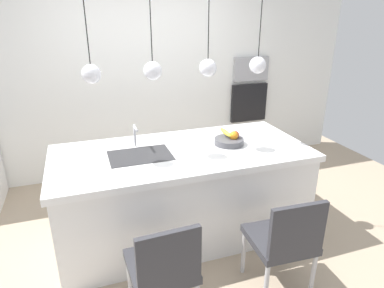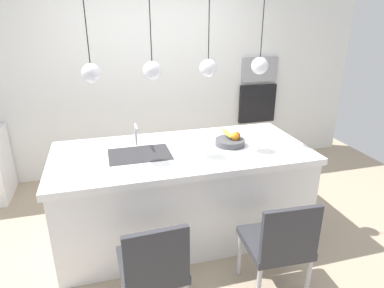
# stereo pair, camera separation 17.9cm
# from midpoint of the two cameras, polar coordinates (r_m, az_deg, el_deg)

# --- Properties ---
(floor) EXTENTS (6.60, 6.60, 0.00)m
(floor) POSITION_cam_midpoint_polar(r_m,az_deg,el_deg) (3.61, -3.02, -14.42)
(floor) COLOR tan
(floor) RESTS_ON ground
(back_wall) EXTENTS (6.00, 0.10, 2.60)m
(back_wall) POSITION_cam_midpoint_polar(r_m,az_deg,el_deg) (4.61, -9.15, 11.00)
(back_wall) COLOR white
(back_wall) RESTS_ON ground
(kitchen_island) EXTENTS (2.40, 1.10, 0.90)m
(kitchen_island) POSITION_cam_midpoint_polar(r_m,az_deg,el_deg) (3.36, -3.17, -8.15)
(kitchen_island) COLOR white
(kitchen_island) RESTS_ON ground
(sink_basin) EXTENTS (0.56, 0.40, 0.02)m
(sink_basin) POSITION_cam_midpoint_polar(r_m,az_deg,el_deg) (3.09, -10.41, -2.03)
(sink_basin) COLOR #2D2D30
(sink_basin) RESTS_ON kitchen_island
(faucet) EXTENTS (0.02, 0.17, 0.22)m
(faucet) POSITION_cam_midpoint_polar(r_m,az_deg,el_deg) (3.24, -11.19, 1.78)
(faucet) COLOR silver
(faucet) RESTS_ON kitchen_island
(fruit_bowl) EXTENTS (0.29, 0.29, 0.15)m
(fruit_bowl) POSITION_cam_midpoint_polar(r_m,az_deg,el_deg) (3.30, 4.89, 0.70)
(fruit_bowl) COLOR #4C4C51
(fruit_bowl) RESTS_ON kitchen_island
(microwave) EXTENTS (0.54, 0.08, 0.34)m
(microwave) POSITION_cam_midpoint_polar(r_m,az_deg,el_deg) (5.03, 8.88, 12.49)
(microwave) COLOR #9E9EA3
(microwave) RESTS_ON back_wall
(oven) EXTENTS (0.56, 0.08, 0.56)m
(oven) POSITION_cam_midpoint_polar(r_m,az_deg,el_deg) (5.13, 8.57, 6.96)
(oven) COLOR black
(oven) RESTS_ON back_wall
(chair_near) EXTENTS (0.46, 0.49, 0.89)m
(chair_near) POSITION_cam_midpoint_polar(r_m,az_deg,el_deg) (2.43, -7.15, -20.02)
(chair_near) COLOR #333338
(chair_near) RESTS_ON ground
(chair_middle) EXTENTS (0.48, 0.49, 0.88)m
(chair_middle) POSITION_cam_midpoint_polar(r_m,az_deg,el_deg) (2.73, 13.52, -15.43)
(chair_middle) COLOR #333338
(chair_middle) RESTS_ON ground
(pendant_light_left) EXTENTS (0.16, 0.16, 0.76)m
(pendant_light_left) POSITION_cam_midpoint_polar(r_m,az_deg,el_deg) (2.86, -18.47, 11.26)
(pendant_light_left) COLOR silver
(pendant_light_center_left) EXTENTS (0.16, 0.16, 0.76)m
(pendant_light_center_left) POSITION_cam_midpoint_polar(r_m,az_deg,el_deg) (2.91, -8.48, 12.25)
(pendant_light_center_left) COLOR silver
(pendant_light_center_right) EXTENTS (0.16, 0.16, 0.76)m
(pendant_light_center_right) POSITION_cam_midpoint_polar(r_m,az_deg,el_deg) (3.04, 0.98, 12.85)
(pendant_light_center_right) COLOR silver
(pendant_light_right) EXTENTS (0.16, 0.16, 0.76)m
(pendant_light_right) POSITION_cam_midpoint_polar(r_m,az_deg,el_deg) (3.24, 9.50, 13.10)
(pendant_light_right) COLOR silver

